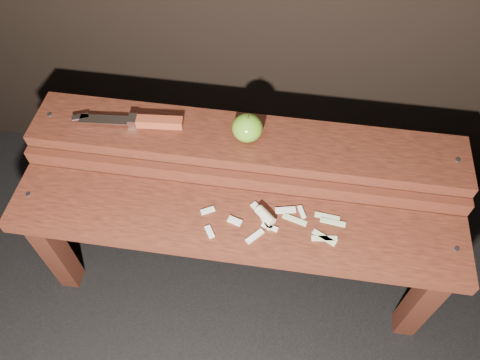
# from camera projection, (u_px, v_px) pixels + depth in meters

# --- Properties ---
(ground) EXTENTS (60.00, 60.00, 0.00)m
(ground) POSITION_uv_depth(u_px,v_px,m) (237.00, 273.00, 1.58)
(ground) COLOR black
(bench_front_tier) EXTENTS (1.20, 0.20, 0.42)m
(bench_front_tier) POSITION_uv_depth(u_px,v_px,m) (233.00, 237.00, 1.25)
(bench_front_tier) COLOR #3A180E
(bench_front_tier) RESTS_ON ground
(bench_rear_tier) EXTENTS (1.20, 0.21, 0.50)m
(bench_rear_tier) POSITION_uv_depth(u_px,v_px,m) (245.00, 158.00, 1.34)
(bench_rear_tier) COLOR #3A180E
(bench_rear_tier) RESTS_ON ground
(apple) EXTENTS (0.08, 0.08, 0.09)m
(apple) POSITION_uv_depth(u_px,v_px,m) (247.00, 128.00, 1.24)
(apple) COLOR #5A8D1C
(apple) RESTS_ON bench_rear_tier
(knife) EXTENTS (0.31, 0.06, 0.03)m
(knife) POSITION_uv_depth(u_px,v_px,m) (145.00, 122.00, 1.29)
(knife) COLOR #983C21
(knife) RESTS_ON bench_rear_tier
(apple_scraps) EXTENTS (0.38, 0.13, 0.03)m
(apple_scraps) POSITION_uv_depth(u_px,v_px,m) (273.00, 219.00, 1.20)
(apple_scraps) COLOR beige
(apple_scraps) RESTS_ON bench_front_tier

